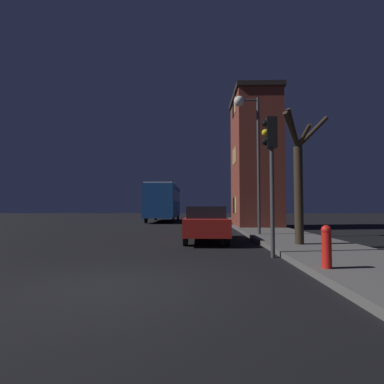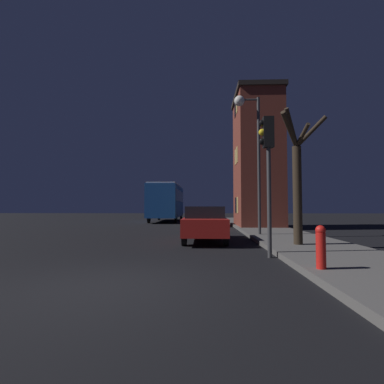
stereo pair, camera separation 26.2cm
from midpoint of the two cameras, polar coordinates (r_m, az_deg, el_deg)
ground_plane at (r=5.90m, az=-14.84°, el=-17.01°), size 120.00×120.00×0.00m
brick_building at (r=21.62m, az=12.62°, el=6.16°), size 3.10×5.05×9.24m
streetlamp at (r=14.90m, az=11.33°, el=11.14°), size 1.22×0.50×6.65m
traffic_light at (r=9.02m, az=15.00°, el=6.67°), size 0.43×0.24×4.07m
bare_tree at (r=10.97m, az=20.07°, el=2.54°), size 1.73×1.18×4.58m
bus at (r=29.60m, az=-4.59°, el=-1.51°), size 2.61×9.25×3.56m
car_near_lane at (r=12.64m, az=3.05°, el=-5.84°), size 1.72×4.49×1.46m
car_mid_lane at (r=23.02m, az=2.74°, el=-4.47°), size 1.73×4.37×1.47m
fire_hydrant at (r=6.96m, az=24.34°, el=-9.33°), size 0.21×0.21×0.91m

